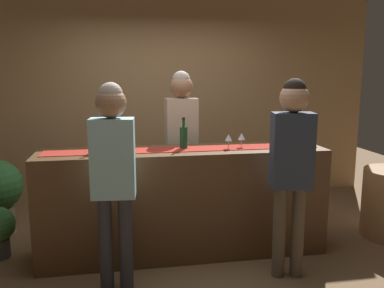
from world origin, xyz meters
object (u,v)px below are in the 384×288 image
(wine_bottle_clear, at_px, (99,140))
(wine_glass_near_customer, at_px, (303,134))
(wine_glass_far_end, at_px, (242,137))
(wine_bottle_green, at_px, (184,137))
(bartender, at_px, (181,133))
(customer_browsing, at_px, (113,165))
(customer_sipping, at_px, (292,157))
(wine_glass_mid_counter, at_px, (229,138))

(wine_bottle_clear, height_order, wine_glass_near_customer, wine_bottle_clear)
(wine_glass_far_end, bearing_deg, wine_bottle_green, 175.54)
(wine_glass_near_customer, bearing_deg, bartender, 156.24)
(wine_bottle_green, relative_size, wine_glass_far_end, 2.10)
(wine_bottle_green, height_order, customer_browsing, customer_browsing)
(wine_glass_near_customer, xyz_separation_m, customer_browsing, (-1.90, -0.66, -0.10))
(bartender, distance_m, customer_sipping, 1.43)
(wine_glass_far_end, height_order, customer_browsing, customer_browsing)
(wine_bottle_clear, bearing_deg, wine_bottle_green, 1.27)
(wine_bottle_green, xyz_separation_m, customer_browsing, (-0.66, -0.63, -0.11))
(wine_glass_near_customer, distance_m, wine_glass_mid_counter, 0.82)
(wine_glass_mid_counter, bearing_deg, wine_glass_near_customer, 8.07)
(wine_bottle_clear, distance_m, wine_glass_mid_counter, 1.21)
(bartender, height_order, customer_sipping, bartender)
(wine_bottle_clear, xyz_separation_m, customer_sipping, (1.60, -0.65, -0.09))
(customer_browsing, bearing_deg, wine_glass_far_end, 31.08)
(wine_glass_near_customer, bearing_deg, wine_bottle_green, -178.82)
(wine_bottle_green, bearing_deg, customer_sipping, -39.71)
(wine_glass_near_customer, distance_m, customer_browsing, 2.01)
(wine_bottle_green, height_order, wine_glass_mid_counter, wine_bottle_green)
(wine_bottle_green, relative_size, wine_glass_mid_counter, 2.10)
(wine_bottle_green, distance_m, wine_glass_far_end, 0.57)
(wine_bottle_green, xyz_separation_m, customer_sipping, (0.81, -0.67, -0.09))
(wine_bottle_green, height_order, wine_glass_far_end, wine_bottle_green)
(wine_bottle_green, height_order, wine_glass_near_customer, wine_bottle_green)
(wine_bottle_green, bearing_deg, wine_glass_far_end, -4.46)
(wine_bottle_clear, relative_size, wine_glass_near_customer, 2.10)
(customer_browsing, bearing_deg, wine_glass_near_customer, 24.58)
(wine_bottle_green, bearing_deg, customer_browsing, -136.32)
(wine_glass_mid_counter, relative_size, bartender, 0.08)
(wine_bottle_clear, height_order, wine_glass_mid_counter, wine_bottle_clear)
(wine_glass_near_customer, xyz_separation_m, wine_glass_mid_counter, (-0.81, -0.12, 0.00))
(wine_bottle_green, height_order, bartender, bartender)
(wine_glass_far_end, bearing_deg, customer_browsing, -154.38)
(customer_browsing, bearing_deg, customer_sipping, 3.88)
(wine_glass_far_end, height_order, bartender, bartender)
(customer_sipping, bearing_deg, bartender, 131.65)
(wine_bottle_clear, height_order, customer_sipping, customer_sipping)
(wine_glass_near_customer, relative_size, wine_glass_far_end, 1.00)
(customer_sipping, bearing_deg, wine_bottle_clear, 167.74)
(wine_glass_far_end, height_order, customer_sipping, customer_sipping)
(wine_glass_near_customer, height_order, customer_sipping, customer_sipping)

